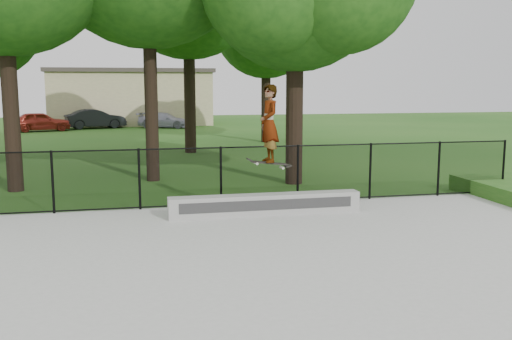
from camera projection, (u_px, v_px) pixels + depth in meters
The scene contains 9 objects.
ground at pixel (282, 289), 8.66m from camera, with size 100.00×100.00×0.00m, color #225618.
concrete_slab at pixel (282, 287), 8.65m from camera, with size 14.00×12.00×0.06m, color #A8A9A3.
grind_ledge at pixel (266, 204), 13.33m from camera, with size 4.53×0.40×0.48m, color #A0A09B.
car_a at pixel (40, 122), 37.87m from camera, with size 1.55×3.82×1.31m, color maroon.
car_b at pixel (95, 119), 40.38m from camera, with size 1.44×3.75×1.36m, color black.
car_c at pixel (164, 120), 40.94m from camera, with size 1.54×3.49×1.10m, color #9A99AD.
skater_airborne at pixel (269, 125), 12.78m from camera, with size 0.84×0.68×1.88m.
chainlink_fence at pixel (221, 176), 14.23m from camera, with size 16.06×0.06×1.50m.
distant_building at pixel (132, 97), 44.61m from camera, with size 12.40×6.40×4.30m.
Camera 1 is at (-2.17, -8.01, 3.07)m, focal length 40.00 mm.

